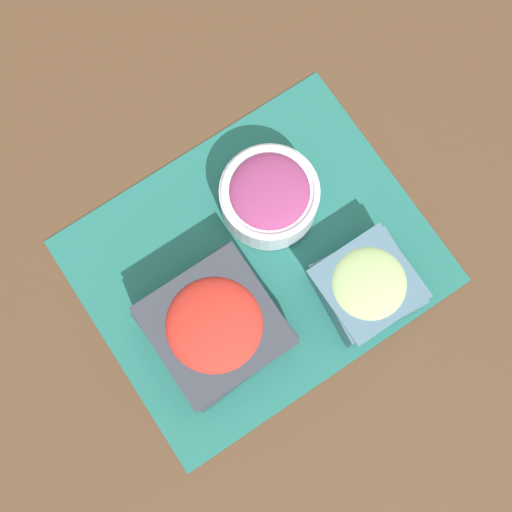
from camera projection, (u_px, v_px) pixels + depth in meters
The scene contains 5 objects.
ground_plane at pixel (256, 261), 1.01m from camera, with size 3.00×3.00×0.00m, color #513823.
placemat at pixel (256, 261), 1.01m from camera, with size 0.47×0.38×0.00m.
cucumber_bowl at pixel (367, 286), 0.96m from camera, with size 0.13×0.13×0.07m.
tomato_bowl at pixel (215, 327), 0.94m from camera, with size 0.17×0.17×0.09m.
onion_bowl at pixel (269, 196), 0.99m from camera, with size 0.14×0.14×0.08m.
Camera 1 is at (0.12, 0.17, 0.99)m, focal length 50.00 mm.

